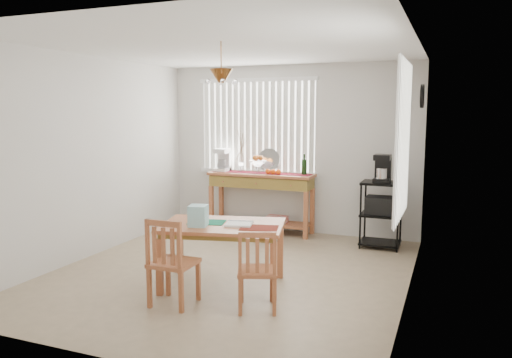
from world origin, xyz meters
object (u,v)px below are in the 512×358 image
at_px(wire_cart, 381,208).
at_px(chair_right, 257,271).
at_px(sideboard, 262,188).
at_px(cart_items, 383,169).
at_px(dining_table, 223,231).
at_px(chair_left, 172,263).

bearing_deg(wire_cart, chair_right, -105.81).
distance_m(sideboard, wire_cart, 1.88).
distance_m(wire_cart, chair_right, 2.84).
distance_m(cart_items, dining_table, 2.67).
bearing_deg(cart_items, wire_cart, -90.00).
bearing_deg(chair_left, wire_cart, 61.28).
relative_size(cart_items, dining_table, 0.26).
distance_m(sideboard, chair_left, 3.15).
xyz_separation_m(sideboard, wire_cart, (1.86, -0.22, -0.15)).
bearing_deg(cart_items, chair_left, -118.64).
height_order(wire_cart, chair_left, wire_cart).
relative_size(chair_left, chair_right, 1.10).
distance_m(sideboard, dining_table, 2.50).
distance_m(dining_table, chair_right, 0.81).
height_order(sideboard, chair_right, sideboard).
xyz_separation_m(chair_left, chair_right, (0.82, 0.18, -0.04)).
xyz_separation_m(wire_cart, dining_table, (-1.37, -2.23, 0.06)).
bearing_deg(dining_table, wire_cart, 58.48).
height_order(wire_cart, cart_items, cart_items).
xyz_separation_m(wire_cart, chair_right, (-0.77, -2.73, -0.16)).
relative_size(wire_cart, cart_items, 2.43).
distance_m(cart_items, chair_left, 3.40).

